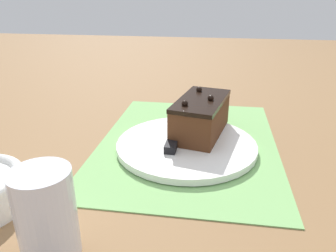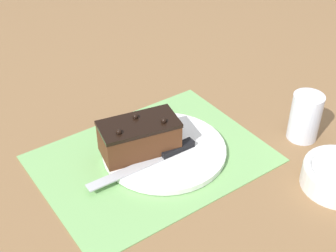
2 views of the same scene
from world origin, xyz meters
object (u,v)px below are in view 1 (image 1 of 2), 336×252
(chocolate_cake, at_px, (201,116))
(drinking_glass, at_px, (46,214))
(cake_plate, at_px, (186,145))
(serving_knife, at_px, (176,133))

(chocolate_cake, relative_size, drinking_glass, 1.61)
(drinking_glass, bearing_deg, cake_plate, -24.07)
(serving_knife, bearing_deg, cake_plate, -48.06)
(chocolate_cake, xyz_separation_m, drinking_glass, (-0.33, 0.15, 0.00))
(cake_plate, relative_size, chocolate_cake, 1.50)
(cake_plate, distance_m, chocolate_cake, 0.07)
(cake_plate, bearing_deg, chocolate_cake, -26.63)
(cake_plate, height_order, serving_knife, serving_knife)
(chocolate_cake, height_order, drinking_glass, drinking_glass)
(serving_knife, relative_size, drinking_glass, 2.28)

